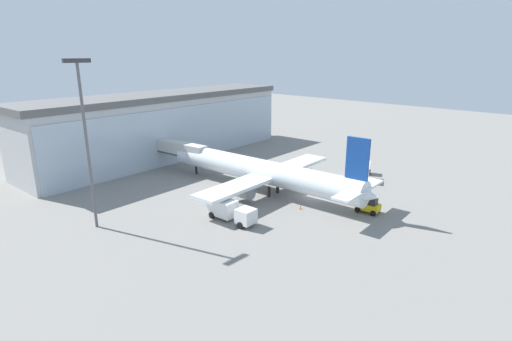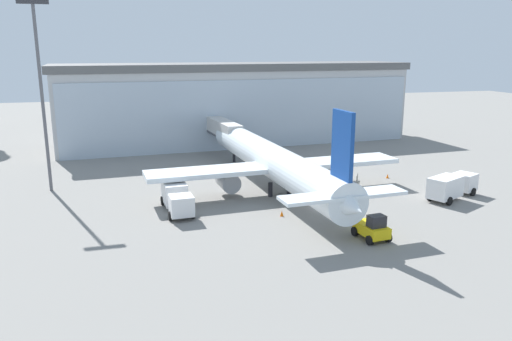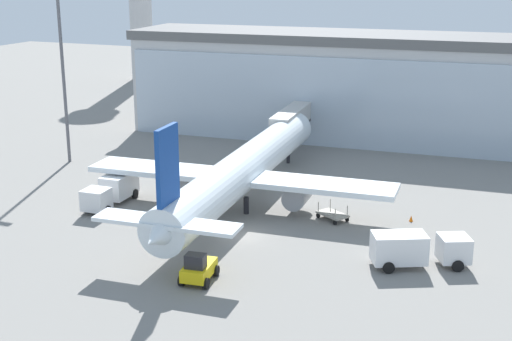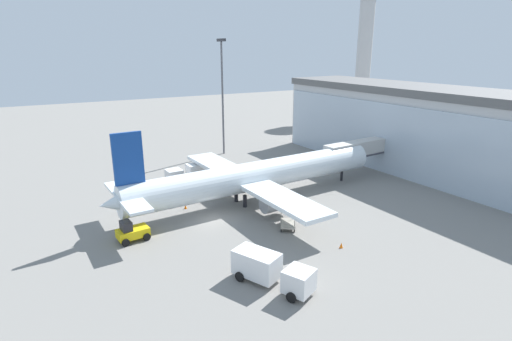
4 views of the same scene
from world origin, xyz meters
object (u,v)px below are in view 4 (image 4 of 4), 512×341
catering_truck (192,172)px  pushback_tug (132,232)px  baggage_cart (288,224)px  control_tower (366,36)px  safety_cone_wingtip (341,245)px  safety_cone_nose (185,207)px  airplane (255,176)px  apron_light_mast (222,88)px  jet_bridge (363,149)px  fuel_truck (270,269)px

catering_truck → pushback_tug: 19.56m
catering_truck → baggage_cart: 20.91m
control_tower → safety_cone_wingtip: bearing=-43.7°
safety_cone_nose → airplane: bearing=78.5°
apron_light_mast → baggage_cart: 36.41m
jet_bridge → airplane: airplane is taller
control_tower → catering_truck: size_ratio=5.22×
apron_light_mast → fuel_truck: 46.18m
apron_light_mast → baggage_cart: (33.67, -7.28, -11.78)m
pushback_tug → safety_cone_nose: size_ratio=6.16×
airplane → fuel_truck: bearing=-118.4°
safety_cone_wingtip → catering_truck: bearing=-167.4°
pushback_tug → control_tower: bearing=26.5°
jet_bridge → catering_truck: size_ratio=2.03×
airplane → pushback_tug: size_ratio=11.72×
jet_bridge → catering_truck: 26.91m
apron_light_mast → safety_cone_wingtip: bearing=-7.1°
baggage_cart → safety_cone_wingtip: 6.96m
catering_truck → control_tower: bearing=-154.5°
jet_bridge → apron_light_mast: apron_light_mast is taller
jet_bridge → pushback_tug: jet_bridge is taller
safety_cone_wingtip → fuel_truck: bearing=-77.6°
safety_cone_nose → safety_cone_wingtip: (17.43, 10.51, 0.00)m
apron_light_mast → catering_truck: (13.14, -11.11, -10.81)m
jet_bridge → control_tower: size_ratio=0.39×
jet_bridge → catering_truck: bearing=154.1°
fuel_truck → apron_light_mast: bearing=134.9°
fuel_truck → pushback_tug: bearing=-174.4°
safety_cone_nose → safety_cone_wingtip: bearing=31.1°
jet_bridge → safety_cone_nose: bearing=175.2°
jet_bridge → airplane: size_ratio=0.38×
apron_light_mast → safety_cone_nose: bearing=-34.3°
airplane → baggage_cart: 9.51m
apron_light_mast → safety_cone_wingtip: (40.26, -5.04, -12.00)m
baggage_cart → safety_cone_nose: (-10.85, -8.28, -0.23)m
airplane → safety_cone_wingtip: 16.01m
pushback_tug → safety_cone_nose: pushback_tug is taller
jet_bridge → control_tower: bearing=42.5°
jet_bridge → control_tower: control_tower is taller
safety_cone_wingtip → control_tower: bearing=136.3°
safety_cone_nose → catering_truck: bearing=155.4°
baggage_cart → safety_cone_wingtip: bearing=50.2°
airplane → catering_truck: bearing=107.5°
safety_cone_nose → fuel_truck: bearing=2.3°
jet_bridge → safety_cone_nose: (0.20, -29.48, -3.94)m
fuel_truck → safety_cone_wingtip: (-2.15, 9.72, -1.19)m
fuel_truck → pushback_tug: size_ratio=2.22×
jet_bridge → safety_cone_wingtip: size_ratio=27.34×
fuel_truck → baggage_cart: fuel_truck is taller
catering_truck → safety_cone_nose: bearing=62.1°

